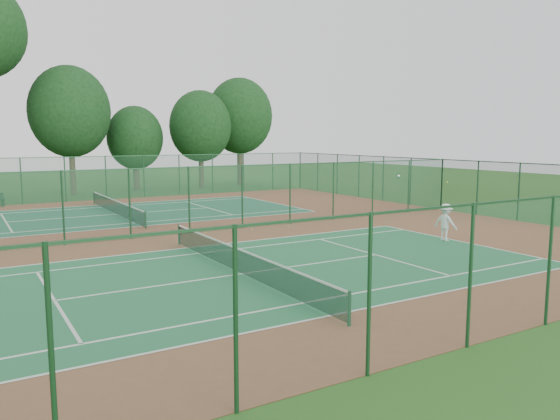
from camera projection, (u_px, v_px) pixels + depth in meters
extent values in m
plane|color=#224F18|center=(161.00, 236.00, 27.65)|extent=(120.00, 120.00, 0.00)
cube|color=brown|center=(161.00, 236.00, 27.65)|extent=(40.00, 36.00, 0.01)
cube|color=#20653A|center=(241.00, 274.00, 19.98)|extent=(23.77, 10.97, 0.01)
cube|color=#1C5A3F|center=(116.00, 214.00, 35.31)|extent=(23.77, 10.97, 0.01)
cube|color=#184A27|center=(86.00, 179.00, 42.74)|extent=(40.00, 0.02, 3.50)
cube|color=#163D20|center=(85.00, 157.00, 42.51)|extent=(40.00, 0.05, 0.05)
cube|color=#194C31|center=(423.00, 285.00, 12.08)|extent=(40.00, 0.02, 3.50)
cube|color=#14381C|center=(426.00, 209.00, 11.85)|extent=(40.00, 0.05, 0.05)
cube|color=#184827|center=(442.00, 184.00, 37.55)|extent=(0.02, 36.00, 3.50)
cube|color=#143721|center=(443.00, 159.00, 37.32)|extent=(0.05, 36.00, 0.05)
cube|color=#1A4F32|center=(160.00, 202.00, 27.41)|extent=(40.00, 0.02, 3.50)
cube|color=#153A20|center=(159.00, 168.00, 27.18)|extent=(40.00, 0.05, 0.05)
cylinder|color=#163E24|center=(349.00, 309.00, 14.47)|extent=(0.10, 0.10, 0.97)
cylinder|color=#163E24|center=(179.00, 235.00, 25.37)|extent=(0.10, 0.10, 0.97)
cube|color=black|center=(241.00, 262.00, 19.92)|extent=(0.02, 12.80, 0.85)
cube|color=white|center=(241.00, 250.00, 19.86)|extent=(0.04, 12.80, 0.06)
cylinder|color=#14371F|center=(145.00, 220.00, 29.80)|extent=(0.10, 0.10, 0.97)
cylinder|color=#14371F|center=(94.00, 198.00, 40.70)|extent=(0.10, 0.10, 0.97)
cube|color=black|center=(116.00, 207.00, 35.25)|extent=(0.02, 12.80, 0.85)
cube|color=white|center=(115.00, 201.00, 35.19)|extent=(0.04, 12.80, 0.06)
imported|color=white|center=(446.00, 222.00, 26.25)|extent=(0.88, 1.27, 1.80)
cube|color=black|center=(3.00, 203.00, 39.21)|extent=(0.26, 0.45, 0.50)
sphere|color=#E4F438|center=(252.00, 229.00, 29.46)|extent=(0.07, 0.07, 0.07)
sphere|color=#A6C52D|center=(289.00, 226.00, 30.43)|extent=(0.07, 0.07, 0.07)
sphere|color=#ACC32D|center=(206.00, 233.00, 28.26)|extent=(0.07, 0.07, 0.07)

